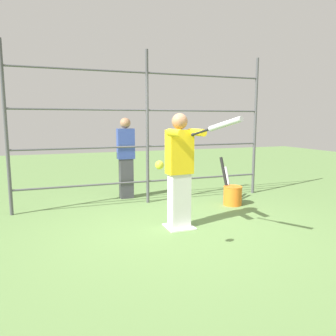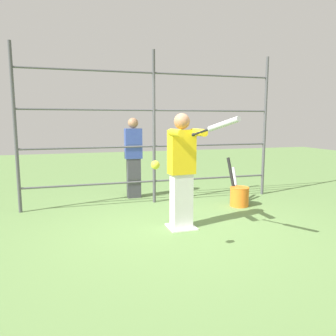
{
  "view_description": "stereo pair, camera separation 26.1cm",
  "coord_description": "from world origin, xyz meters",
  "px_view_note": "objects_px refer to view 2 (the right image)",
  "views": [
    {
      "loc": [
        1.82,
        4.38,
        1.6
      ],
      "look_at": [
        0.34,
        0.43,
        0.98
      ],
      "focal_mm": 35.0,
      "sensor_mm": 36.0,
      "label": 1
    },
    {
      "loc": [
        1.57,
        4.47,
        1.6
      ],
      "look_at": [
        0.34,
        0.43,
        0.98
      ],
      "focal_mm": 35.0,
      "sensor_mm": 36.0,
      "label": 2
    }
  ],
  "objects_px": {
    "batter": "(182,167)",
    "bystander_behind_fence": "(133,157)",
    "baseball_bat_swinging": "(219,126)",
    "softball_in_flight": "(155,165)",
    "bat_bucket": "(239,195)"
  },
  "relations": [
    {
      "from": "batter",
      "to": "bystander_behind_fence",
      "type": "bearing_deg",
      "value": -81.96
    },
    {
      "from": "baseball_bat_swinging",
      "to": "softball_in_flight",
      "type": "relative_size",
      "value": 8.63
    },
    {
      "from": "softball_in_flight",
      "to": "bat_bucket",
      "type": "relative_size",
      "value": 0.11
    },
    {
      "from": "bystander_behind_fence",
      "to": "bat_bucket",
      "type": "bearing_deg",
      "value": 144.89
    },
    {
      "from": "batter",
      "to": "softball_in_flight",
      "type": "distance_m",
      "value": 1.27
    },
    {
      "from": "baseball_bat_swinging",
      "to": "bat_bucket",
      "type": "bearing_deg",
      "value": -125.8
    },
    {
      "from": "batter",
      "to": "bat_bucket",
      "type": "distance_m",
      "value": 1.85
    },
    {
      "from": "baseball_bat_swinging",
      "to": "bystander_behind_fence",
      "type": "bearing_deg",
      "value": -81.81
    },
    {
      "from": "bat_bucket",
      "to": "softball_in_flight",
      "type": "bearing_deg",
      "value": 42.54
    },
    {
      "from": "batter",
      "to": "baseball_bat_swinging",
      "type": "height_order",
      "value": "batter"
    },
    {
      "from": "batter",
      "to": "bystander_behind_fence",
      "type": "height_order",
      "value": "batter"
    },
    {
      "from": "bystander_behind_fence",
      "to": "batter",
      "type": "bearing_deg",
      "value": 98.04
    },
    {
      "from": "batter",
      "to": "bat_bucket",
      "type": "bearing_deg",
      "value": -148.13
    },
    {
      "from": "batter",
      "to": "softball_in_flight",
      "type": "xyz_separation_m",
      "value": [
        0.68,
        1.05,
        0.2
      ]
    },
    {
      "from": "baseball_bat_swinging",
      "to": "softball_in_flight",
      "type": "xyz_separation_m",
      "value": [
        0.82,
        0.13,
        -0.42
      ]
    }
  ]
}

